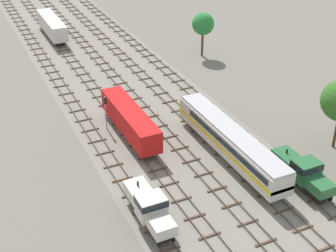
{
  "coord_description": "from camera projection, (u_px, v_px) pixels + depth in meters",
  "views": [
    {
      "loc": [
        -22.48,
        -3.73,
        31.7
      ],
      "look_at": [
        0.0,
        43.9,
        1.5
      ],
      "focal_mm": 51.23,
      "sensor_mm": 36.0,
      "label": 1
    }
  ],
  "objects": [
    {
      "name": "lineside_tree_1",
      "position": [
        203.0,
        24.0,
        82.79
      ],
      "size": [
        3.85,
        3.85,
        7.79
      ],
      "color": "#4C331E",
      "rests_on": "ground"
    },
    {
      "name": "diesel_railcar_centre_mid",
      "position": [
        230.0,
        140.0,
        55.61
      ],
      "size": [
        2.96,
        20.5,
        3.8
      ],
      "color": "beige",
      "rests_on": "ground"
    },
    {
      "name": "freight_boxcar_left_midfar",
      "position": [
        130.0,
        119.0,
        60.29
      ],
      "size": [
        2.87,
        14.0,
        3.6
      ],
      "color": "red",
      "rests_on": "ground"
    },
    {
      "name": "track_far_left",
      "position": [
        74.0,
        106.0,
        68.47
      ],
      "size": [
        2.4,
        126.0,
        0.29
      ],
      "color": "#47382D",
      "rests_on": "ground"
    },
    {
      "name": "track_centre_right",
      "position": [
        182.0,
        84.0,
        74.87
      ],
      "size": [
        2.4,
        126.0,
        0.29
      ],
      "color": "#47382D",
      "rests_on": "ground"
    },
    {
      "name": "ground_plane",
      "position": [
        133.0,
        98.0,
        70.95
      ],
      "size": [
        480.0,
        480.0,
        0.0
      ],
      "primitive_type": "plane",
      "color": "slate"
    },
    {
      "name": "signal_post_nearest",
      "position": [
        106.0,
        109.0,
        61.54
      ],
      "size": [
        0.28,
        0.47,
        4.71
      ],
      "color": "gray",
      "rests_on": "ground"
    },
    {
      "name": "shunter_loco_far_left_near",
      "position": [
        149.0,
        206.0,
        46.2
      ],
      "size": [
        2.74,
        8.46,
        3.1
      ],
      "color": "beige",
      "rests_on": "ground"
    },
    {
      "name": "track_left",
      "position": [
        103.0,
        100.0,
        70.07
      ],
      "size": [
        2.4,
        126.0,
        0.29
      ],
      "color": "#47382D",
      "rests_on": "ground"
    },
    {
      "name": "track_centre",
      "position": [
        157.0,
        89.0,
        73.27
      ],
      "size": [
        2.4,
        126.0,
        0.29
      ],
      "color": "#47382D",
      "rests_on": "ground"
    },
    {
      "name": "freight_boxcar_left_far",
      "position": [
        52.0,
        25.0,
        92.99
      ],
      "size": [
        2.87,
        14.0,
        3.6
      ],
      "color": "beige",
      "rests_on": "ground"
    },
    {
      "name": "shunter_loco_centre_right_nearest",
      "position": [
        303.0,
        170.0,
        51.38
      ],
      "size": [
        2.74,
        8.46,
        3.1
      ],
      "color": "#286638",
      "rests_on": "ground"
    },
    {
      "name": "ballast_bed",
      "position": [
        133.0,
        98.0,
        70.95
      ],
      "size": [
        21.28,
        176.0,
        0.01
      ],
      "primitive_type": "cube",
      "color": "gray",
      "rests_on": "ground"
    },
    {
      "name": "track_centre_left",
      "position": [
        131.0,
        95.0,
        71.67
      ],
      "size": [
        2.4,
        126.0,
        0.29
      ],
      "color": "#47382D",
      "rests_on": "ground"
    }
  ]
}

